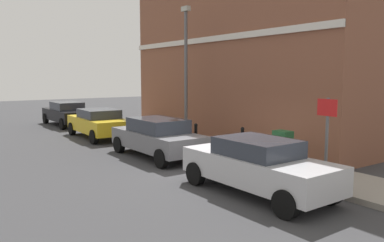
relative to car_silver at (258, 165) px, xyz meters
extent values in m
plane|color=#38383A|center=(0.42, 2.13, -0.75)|extent=(80.00, 80.00, 0.00)
cube|color=gray|center=(2.50, 8.13, -0.68)|extent=(2.24, 30.00, 0.15)
cube|color=brown|center=(7.15, 6.79, 3.06)|extent=(7.06, 13.32, 7.62)
cube|color=silver|center=(3.58, 6.79, 3.83)|extent=(0.12, 13.32, 0.24)
cube|color=#B7B7BC|center=(0.00, 0.00, -0.09)|extent=(1.79, 4.33, 0.68)
cube|color=#2D333D|center=(0.00, 0.02, 0.46)|extent=(1.52, 2.02, 0.45)
cylinder|color=black|center=(-0.83, 1.57, -0.43)|extent=(0.24, 0.65, 0.64)
cylinder|color=black|center=(0.73, 1.61, -0.43)|extent=(0.24, 0.65, 0.64)
cylinder|color=black|center=(-0.73, -1.62, -0.43)|extent=(0.24, 0.65, 0.64)
cylinder|color=black|center=(0.83, -1.57, -0.43)|extent=(0.24, 0.65, 0.64)
cube|color=slate|center=(0.13, 5.40, -0.11)|extent=(1.80, 4.31, 0.63)
cube|color=#2D333D|center=(0.13, 5.35, 0.44)|extent=(1.55, 2.24, 0.51)
cylinder|color=black|center=(-0.71, 6.97, -0.43)|extent=(0.24, 0.65, 0.64)
cylinder|color=black|center=(0.89, 7.01, -0.43)|extent=(0.24, 0.65, 0.64)
cylinder|color=black|center=(-0.63, 3.80, -0.43)|extent=(0.24, 0.65, 0.64)
cylinder|color=black|center=(0.97, 3.84, -0.43)|extent=(0.24, 0.65, 0.64)
cube|color=gold|center=(0.00, 10.89, -0.10)|extent=(1.78, 4.26, 0.66)
cube|color=#2D333D|center=(-0.01, 10.84, 0.42)|extent=(1.56, 2.04, 0.43)
cylinder|color=black|center=(-0.82, 12.48, -0.43)|extent=(0.23, 0.64, 0.64)
cylinder|color=black|center=(0.83, 12.46, -0.43)|extent=(0.23, 0.64, 0.64)
cylinder|color=black|center=(-0.84, 9.33, -0.43)|extent=(0.23, 0.64, 0.64)
cylinder|color=black|center=(0.81, 9.31, -0.43)|extent=(0.23, 0.64, 0.64)
cube|color=black|center=(0.12, 16.39, -0.11)|extent=(1.77, 4.48, 0.64)
cube|color=#2D333D|center=(0.12, 16.29, 0.43)|extent=(1.52, 2.06, 0.48)
cylinder|color=black|center=(-0.71, 18.05, -0.43)|extent=(0.23, 0.64, 0.64)
cylinder|color=black|center=(0.87, 18.08, -0.43)|extent=(0.23, 0.64, 0.64)
cylinder|color=black|center=(-0.63, 14.70, -0.43)|extent=(0.23, 0.64, 0.64)
cylinder|color=black|center=(0.94, 14.73, -0.43)|extent=(0.23, 0.64, 0.64)
cube|color=#1E4C28|center=(2.29, 1.25, -0.03)|extent=(0.40, 0.55, 1.15)
cube|color=#333333|center=(2.29, 1.25, -0.56)|extent=(0.46, 0.61, 0.08)
cylinder|color=black|center=(2.39, 3.24, -0.13)|extent=(0.12, 0.12, 0.95)
sphere|color=black|center=(2.39, 3.24, 0.37)|extent=(0.14, 0.14, 0.14)
cylinder|color=black|center=(1.63, 5.05, -0.13)|extent=(0.12, 0.12, 0.95)
sphere|color=black|center=(1.63, 5.05, 0.37)|extent=(0.14, 0.14, 0.14)
cylinder|color=#59595B|center=(1.68, -0.80, 0.55)|extent=(0.08, 0.08, 2.30)
cube|color=white|center=(1.66, -0.80, 1.45)|extent=(0.03, 0.56, 0.40)
cube|color=red|center=(1.65, -0.80, 1.45)|extent=(0.01, 0.60, 0.44)
cylinder|color=#59595B|center=(2.36, 6.82, 2.15)|extent=(0.14, 0.14, 5.50)
cube|color=#A5A599|center=(2.36, 6.82, 5.02)|extent=(0.20, 0.44, 0.20)
camera|label=1|loc=(-6.89, -7.06, 2.29)|focal=36.49mm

